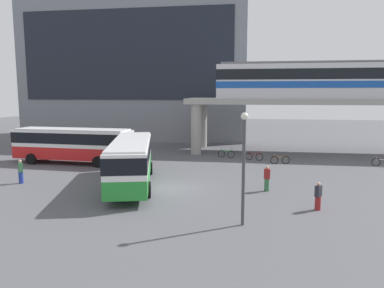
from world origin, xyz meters
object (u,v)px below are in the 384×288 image
(pedestrian_walking_across, at_px, (267,179))
(bicycle_red, at_px, (254,156))
(bicycle_brown, at_px, (280,160))
(pedestrian_by_bike_rack, at_px, (21,172))
(station_building, at_px, (139,66))
(bicycle_silver, at_px, (383,163))
(bus_secondary, at_px, (73,142))
(train, at_px, (325,80))
(bus_main, at_px, (131,158))
(bicycle_green, at_px, (226,154))
(pedestrian_waiting_near_stop, at_px, (318,197))

(pedestrian_walking_across, bearing_deg, bicycle_red, 93.56)
(bicycle_brown, distance_m, pedestrian_by_bike_rack, 21.71)
(station_building, xyz_separation_m, bicycle_brown, (18.95, -18.54, -10.00))
(bicycle_red, bearing_deg, bicycle_silver, -7.15)
(bicycle_silver, bearing_deg, bus_secondary, -174.13)
(train, bearing_deg, bicycle_red, -142.92)
(bus_main, relative_size, bicycle_silver, 6.51)
(bus_secondary, height_order, bicycle_green, bus_secondary)
(pedestrian_by_bike_rack, bearing_deg, bicycle_brown, 28.85)
(bus_main, distance_m, bicycle_green, 13.81)
(bicycle_silver, bearing_deg, station_building, 146.39)
(bicycle_silver, xyz_separation_m, pedestrian_waiting_near_stop, (-7.88, -13.58, 0.38))
(bus_main, xyz_separation_m, bicycle_green, (5.83, 12.40, -1.63))
(bicycle_red, relative_size, pedestrian_walking_across, 1.01)
(train, distance_m, bus_secondary, 26.29)
(bicycle_green, xyz_separation_m, bicycle_brown, (5.10, -2.52, 0.00))
(bicycle_red, bearing_deg, bus_main, -127.12)
(bicycle_red, distance_m, bicycle_green, 2.95)
(bicycle_red, distance_m, bicycle_brown, 2.77)
(bicycle_green, relative_size, bicycle_brown, 0.98)
(bus_main, height_order, pedestrian_by_bike_rack, bus_main)
(bicycle_green, bearing_deg, bicycle_brown, -26.33)
(bicycle_green, height_order, bicycle_silver, same)
(bicycle_red, relative_size, pedestrian_waiting_near_stop, 1.10)
(bus_secondary, xyz_separation_m, bicycle_red, (16.48, 4.25, -1.63))
(bus_main, xyz_separation_m, pedestrian_walking_across, (9.29, 0.00, -1.19))
(train, height_order, bicycle_brown, train)
(bicycle_silver, height_order, pedestrian_waiting_near_stop, pedestrian_waiting_near_stop)
(pedestrian_by_bike_rack, bearing_deg, pedestrian_waiting_near_stop, -8.67)
(pedestrian_walking_across, distance_m, pedestrian_waiting_near_stop, 4.49)
(bus_secondary, bearing_deg, pedestrian_by_bike_rack, -91.37)
(pedestrian_walking_across, height_order, pedestrian_by_bike_rack, pedestrian_by_bike_rack)
(train, height_order, bicycle_red, train)
(bicycle_silver, relative_size, bicycle_brown, 0.98)
(train, height_order, bicycle_green, train)
(train, relative_size, pedestrian_by_bike_rack, 13.18)
(bus_main, relative_size, pedestrian_by_bike_rack, 6.57)
(bus_main, bearing_deg, station_building, 105.76)
(train, height_order, bus_secondary, train)
(bicycle_green, bearing_deg, pedestrian_walking_across, -74.42)
(bus_main, xyz_separation_m, pedestrian_waiting_near_stop, (11.91, -3.64, -1.25))
(bicycle_green, xyz_separation_m, bicycle_silver, (13.95, -2.47, 0.00))
(bicycle_silver, bearing_deg, bus_main, -153.33)
(station_building, xyz_separation_m, pedestrian_waiting_near_stop, (19.93, -32.06, -9.62))
(pedestrian_by_bike_rack, distance_m, pedestrian_waiting_near_stop, 20.22)
(bicycle_green, bearing_deg, train, 23.81)
(bicycle_silver, bearing_deg, bicycle_brown, -179.62)
(bus_secondary, bearing_deg, bus_main, -41.96)
(bus_main, relative_size, bus_secondary, 1.01)
(train, distance_m, pedestrian_by_bike_rack, 30.39)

